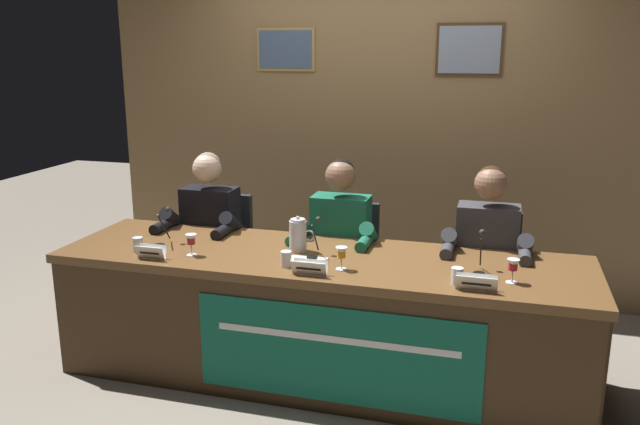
{
  "coord_description": "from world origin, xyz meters",
  "views": [
    {
      "loc": [
        0.95,
        -3.35,
        1.88
      ],
      "look_at": [
        0.0,
        0.0,
        0.98
      ],
      "focal_mm": 36.42,
      "sensor_mm": 36.0,
      "label": 1
    }
  ],
  "objects_px": {
    "nameplate_left": "(151,252)",
    "water_cup_right": "(457,277)",
    "conference_table": "(315,301)",
    "microphone_center": "(314,245)",
    "water_cup_left": "(138,245)",
    "panelist_right": "(486,254)",
    "water_pitcher_central": "(298,235)",
    "document_stack_center": "(307,262)",
    "nameplate_center": "(309,268)",
    "juice_glass_center": "(341,254)",
    "panelist_center": "(338,241)",
    "juice_glass_right": "(513,266)",
    "microphone_right": "(480,260)",
    "panelist_left": "(206,231)",
    "water_cup_center": "(286,260)",
    "juice_glass_left": "(191,241)",
    "chair_right": "(484,286)",
    "chair_left": "(220,261)",
    "chair_center": "(345,273)",
    "nameplate_right": "(477,283)",
    "microphone_left": "(162,234)"
  },
  "relations": [
    {
      "from": "microphone_center",
      "to": "water_pitcher_central",
      "type": "distance_m",
      "value": 0.15
    },
    {
      "from": "microphone_center",
      "to": "chair_right",
      "type": "distance_m",
      "value": 1.19
    },
    {
      "from": "chair_left",
      "to": "panelist_left",
      "type": "height_order",
      "value": "panelist_left"
    },
    {
      "from": "nameplate_right",
      "to": "juice_glass_right",
      "type": "distance_m",
      "value": 0.23
    },
    {
      "from": "chair_center",
      "to": "juice_glass_right",
      "type": "distance_m",
      "value": 1.35
    },
    {
      "from": "nameplate_left",
      "to": "nameplate_center",
      "type": "bearing_deg",
      "value": -0.64
    },
    {
      "from": "panelist_right",
      "to": "document_stack_center",
      "type": "height_order",
      "value": "panelist_right"
    },
    {
      "from": "juice_glass_center",
      "to": "document_stack_center",
      "type": "relative_size",
      "value": 0.57
    },
    {
      "from": "juice_glass_left",
      "to": "juice_glass_right",
      "type": "bearing_deg",
      "value": 1.25
    },
    {
      "from": "nameplate_left",
      "to": "document_stack_center",
      "type": "xyz_separation_m",
      "value": [
        0.85,
        0.18,
        -0.03
      ]
    },
    {
      "from": "nameplate_center",
      "to": "chair_left",
      "type": "bearing_deg",
      "value": 135.26
    },
    {
      "from": "conference_table",
      "to": "juice_glass_center",
      "type": "bearing_deg",
      "value": -27.96
    },
    {
      "from": "juice_glass_right",
      "to": "microphone_right",
      "type": "height_order",
      "value": "microphone_right"
    },
    {
      "from": "water_cup_left",
      "to": "nameplate_right",
      "type": "distance_m",
      "value": 1.9
    },
    {
      "from": "microphone_left",
      "to": "nameplate_center",
      "type": "distance_m",
      "value": 1.02
    },
    {
      "from": "microphone_center",
      "to": "chair_right",
      "type": "bearing_deg",
      "value": 35.17
    },
    {
      "from": "juice_glass_center",
      "to": "juice_glass_right",
      "type": "distance_m",
      "value": 0.87
    },
    {
      "from": "nameplate_left",
      "to": "water_cup_left",
      "type": "xyz_separation_m",
      "value": [
        -0.14,
        0.1,
        -0.0
      ]
    },
    {
      "from": "nameplate_center",
      "to": "water_cup_center",
      "type": "bearing_deg",
      "value": 148.91
    },
    {
      "from": "panelist_right",
      "to": "water_cup_right",
      "type": "height_order",
      "value": "panelist_right"
    },
    {
      "from": "chair_left",
      "to": "document_stack_center",
      "type": "bearing_deg",
      "value": -40.63
    },
    {
      "from": "water_pitcher_central",
      "to": "nameplate_center",
      "type": "bearing_deg",
      "value": -64.15
    },
    {
      "from": "conference_table",
      "to": "microphone_left",
      "type": "xyz_separation_m",
      "value": [
        -0.95,
        0.03,
        0.31
      ]
    },
    {
      "from": "nameplate_center",
      "to": "water_pitcher_central",
      "type": "xyz_separation_m",
      "value": [
        -0.18,
        0.37,
        0.05
      ]
    },
    {
      "from": "microphone_center",
      "to": "juice_glass_right",
      "type": "height_order",
      "value": "microphone_center"
    },
    {
      "from": "panelist_center",
      "to": "microphone_center",
      "type": "height_order",
      "value": "panelist_center"
    },
    {
      "from": "chair_left",
      "to": "juice_glass_right",
      "type": "bearing_deg",
      "value": -21.38
    },
    {
      "from": "conference_table",
      "to": "microphone_center",
      "type": "relative_size",
      "value": 13.87
    },
    {
      "from": "nameplate_left",
      "to": "water_cup_right",
      "type": "relative_size",
      "value": 1.97
    },
    {
      "from": "water_pitcher_central",
      "to": "document_stack_center",
      "type": "bearing_deg",
      "value": -59.79
    },
    {
      "from": "nameplate_left",
      "to": "juice_glass_center",
      "type": "relative_size",
      "value": 1.35
    },
    {
      "from": "juice_glass_left",
      "to": "chair_right",
      "type": "bearing_deg",
      "value": 26.55
    },
    {
      "from": "chair_left",
      "to": "microphone_right",
      "type": "xyz_separation_m",
      "value": [
        1.78,
        -0.66,
        0.39
      ]
    },
    {
      "from": "panelist_right",
      "to": "juice_glass_right",
      "type": "bearing_deg",
      "value": -75.92
    },
    {
      "from": "conference_table",
      "to": "chair_left",
      "type": "distance_m",
      "value": 1.15
    },
    {
      "from": "panelist_right",
      "to": "water_pitcher_central",
      "type": "height_order",
      "value": "panelist_right"
    },
    {
      "from": "chair_right",
      "to": "chair_left",
      "type": "bearing_deg",
      "value": 180.0
    },
    {
      "from": "microphone_left",
      "to": "panelist_center",
      "type": "xyz_separation_m",
      "value": [
        0.95,
        0.48,
        -0.11
      ]
    },
    {
      "from": "nameplate_center",
      "to": "microphone_right",
      "type": "relative_size",
      "value": 0.86
    },
    {
      "from": "nameplate_left",
      "to": "water_pitcher_central",
      "type": "bearing_deg",
      "value": 25.92
    },
    {
      "from": "conference_table",
      "to": "panelist_center",
      "type": "height_order",
      "value": "panelist_center"
    },
    {
      "from": "panelist_left",
      "to": "juice_glass_center",
      "type": "xyz_separation_m",
      "value": [
        1.07,
        -0.6,
        0.12
      ]
    },
    {
      "from": "chair_left",
      "to": "panelist_left",
      "type": "bearing_deg",
      "value": -90.0
    },
    {
      "from": "chair_left",
      "to": "juice_glass_center",
      "type": "height_order",
      "value": "chair_left"
    },
    {
      "from": "water_cup_left",
      "to": "conference_table",
      "type": "bearing_deg",
      "value": 6.12
    },
    {
      "from": "document_stack_center",
      "to": "panelist_center",
      "type": "bearing_deg",
      "value": 86.25
    },
    {
      "from": "panelist_left",
      "to": "water_cup_center",
      "type": "distance_m",
      "value": 1.01
    },
    {
      "from": "conference_table",
      "to": "panelist_left",
      "type": "height_order",
      "value": "panelist_left"
    },
    {
      "from": "water_cup_center",
      "to": "document_stack_center",
      "type": "distance_m",
      "value": 0.13
    },
    {
      "from": "chair_center",
      "to": "chair_right",
      "type": "xyz_separation_m",
      "value": [
        0.9,
        0.0,
        0.0
      ]
    }
  ]
}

